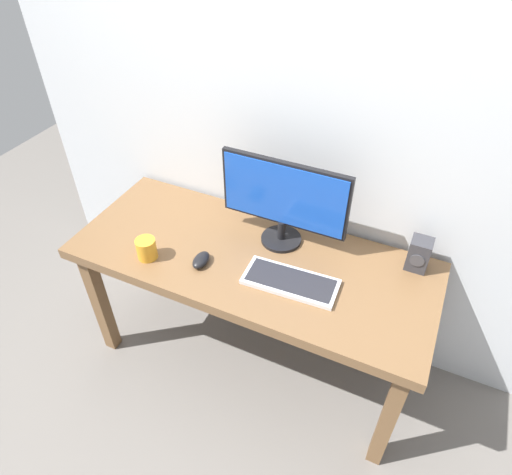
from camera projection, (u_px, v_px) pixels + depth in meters
The scene contains 8 objects.
ground_plane at pixel (252, 355), 2.52m from camera, with size 6.00×6.00×0.00m, color slate.
wall_back at pixel (290, 60), 1.79m from camera, with size 2.80×0.04×3.00m, color silver.
desk at pixel (251, 270), 2.08m from camera, with size 1.63×0.66×0.75m.
monitor at pixel (284, 199), 1.96m from camera, with size 0.58×0.19×0.41m.
keyboard_primary at pixel (290, 282), 1.89m from camera, with size 0.40×0.19×0.02m.
mouse at pixel (201, 260), 1.98m from camera, with size 0.06×0.11×0.04m, color black.
speaker_right at pixel (419, 254), 1.92m from camera, with size 0.09×0.09×0.15m.
coffee_mug at pixel (147, 249), 1.99m from camera, with size 0.09×0.09×0.10m, color orange.
Camera 1 is at (0.64, -1.33, 2.14)m, focal length 31.81 mm.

